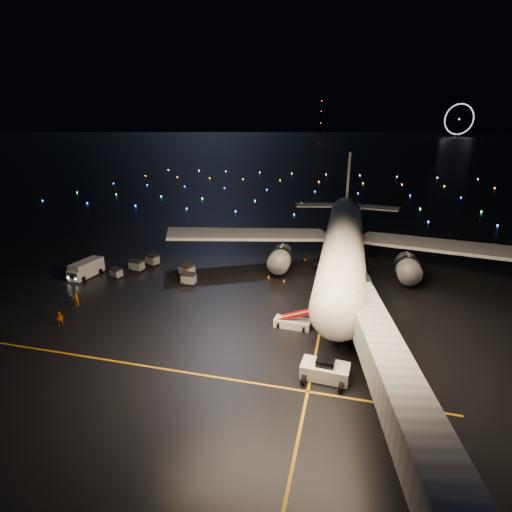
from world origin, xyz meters
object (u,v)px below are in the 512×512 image
(airliner, at_px, (346,216))
(belt_loader, at_px, (293,315))
(baggage_cart_0, at_px, (189,279))
(crew_a, at_px, (76,300))
(pushback_tug, at_px, (325,368))
(baggage_cart_1, at_px, (187,270))
(crew_c, at_px, (187,274))
(baggage_cart_2, at_px, (137,265))
(baggage_cart_3, at_px, (116,273))
(service_truck, at_px, (87,268))
(crew_b, at_px, (60,319))
(baggage_cart_4, at_px, (152,259))

(airliner, xyz_separation_m, belt_loader, (-4.73, -23.54, -7.04))
(belt_loader, distance_m, baggage_cart_0, 19.76)
(crew_a, height_order, baggage_cart_0, crew_a)
(airliner, bearing_deg, belt_loader, -102.69)
(pushback_tug, distance_m, baggage_cart_0, 28.84)
(crew_a, relative_size, baggage_cart_1, 0.84)
(pushback_tug, xyz_separation_m, belt_loader, (-4.63, 9.25, 0.46))
(crew_c, bearing_deg, baggage_cart_2, -138.18)
(baggage_cart_3, bearing_deg, pushback_tug, -7.96)
(service_truck, distance_m, baggage_cart_1, 15.80)
(pushback_tug, relative_size, crew_c, 2.29)
(service_truck, distance_m, baggage_cart_3, 4.80)
(airliner, xyz_separation_m, crew_a, (-33.44, -24.95, -7.63))
(airliner, bearing_deg, crew_a, -144.60)
(pushback_tug, distance_m, baggage_cart_2, 39.33)
(crew_c, distance_m, baggage_cart_1, 1.86)
(pushback_tug, distance_m, crew_b, 31.75)
(airliner, bearing_deg, pushback_tug, -91.50)
(baggage_cart_4, bearing_deg, baggage_cart_2, -88.49)
(pushback_tug, relative_size, crew_a, 2.39)
(crew_b, distance_m, baggage_cart_2, 19.31)
(service_truck, xyz_separation_m, baggage_cart_0, (16.90, 0.97, -0.43))
(belt_loader, bearing_deg, baggage_cart_2, 159.42)
(baggage_cart_0, bearing_deg, crew_b, -124.29)
(baggage_cart_0, bearing_deg, crew_c, 121.22)
(pushback_tug, height_order, baggage_cart_3, pushback_tug)
(pushback_tug, bearing_deg, baggage_cart_1, 141.89)
(pushback_tug, distance_m, baggage_cart_3, 38.81)
(baggage_cart_0, distance_m, baggage_cart_1, 3.50)
(belt_loader, relative_size, baggage_cart_1, 2.83)
(belt_loader, xyz_separation_m, baggage_cart_2, (-28.00, 12.70, -0.63))
(crew_a, distance_m, baggage_cart_1, 16.95)
(crew_a, height_order, baggage_cart_3, crew_a)
(baggage_cart_2, bearing_deg, service_truck, -138.71)
(crew_a, xyz_separation_m, baggage_cart_3, (-0.84, 10.54, -0.19))
(baggage_cart_3, distance_m, baggage_cart_4, 7.34)
(belt_loader, relative_size, baggage_cart_4, 3.01)
(belt_loader, distance_m, baggage_cart_3, 30.94)
(service_truck, xyz_separation_m, crew_b, (7.27, -15.00, -0.38))
(belt_loader, bearing_deg, pushback_tug, -59.58)
(crew_c, height_order, baggage_cart_4, crew_c)
(baggage_cart_0, height_order, baggage_cart_1, baggage_cart_1)
(airliner, distance_m, baggage_cart_3, 38.00)
(baggage_cart_1, bearing_deg, service_truck, -141.92)
(baggage_cart_1, bearing_deg, baggage_cart_2, -158.23)
(baggage_cart_4, bearing_deg, airliner, 33.25)
(crew_c, distance_m, baggage_cart_3, 11.36)
(crew_b, xyz_separation_m, baggage_cart_0, (9.63, 15.97, -0.05))
(service_truck, bearing_deg, pushback_tug, -17.67)
(belt_loader, xyz_separation_m, crew_c, (-18.31, 10.76, -0.55))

